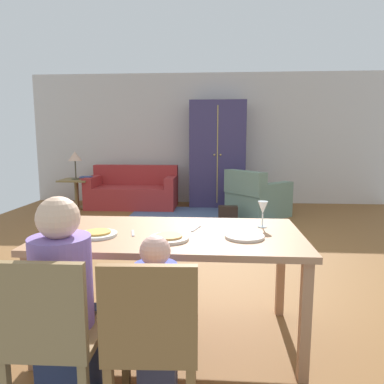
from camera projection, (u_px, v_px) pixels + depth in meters
The scene contains 24 objects.
ground_plane at pixel (199, 248), 4.58m from camera, with size 7.43×6.44×0.02m, color brown.
back_wall at pixel (207, 139), 7.60m from camera, with size 7.43×0.10×2.70m, color beige.
dining_table at pixel (173, 243), 2.42m from camera, with size 1.72×0.91×0.76m.
plate_near_man at pixel (98, 234), 2.32m from camera, with size 0.25×0.25×0.02m, color silver.
pizza_near_man at pixel (98, 232), 2.32m from camera, with size 0.17×0.17×0.01m, color gold.
plate_near_child at pixel (169, 238), 2.23m from camera, with size 0.25×0.25×0.02m, color silver.
pizza_near_child at pixel (169, 236), 2.22m from camera, with size 0.17×0.17×0.01m, color #DB964B.
plate_near_woman at pixel (244, 236), 2.27m from camera, with size 0.25×0.25×0.02m, color silver.
wine_glass at pixel (263, 209), 2.52m from camera, with size 0.07×0.07×0.19m.
fork at pixel (133, 233), 2.37m from camera, with size 0.02×0.15×0.01m, color silver.
knife at pixel (196, 228), 2.49m from camera, with size 0.01×0.17×0.01m, color silver.
dining_chair_man at pixel (51, 332), 1.67m from camera, with size 0.43×0.43×0.87m.
person_man at pixel (66, 310), 1.84m from camera, with size 0.30×0.40×1.11m.
dining_chair_child at pixel (152, 336), 1.64m from camera, with size 0.44×0.44×0.87m.
person_child at pixel (157, 328), 1.82m from camera, with size 0.22×0.29×0.92m.
area_rug at pixel (202, 217), 6.31m from camera, with size 2.60×1.80×0.01m, color #4C5E83.
couch at pixel (133, 192), 7.20m from camera, with size 1.74×0.86×0.82m.
armchair at pixel (256, 198), 6.36m from camera, with size 1.21×1.20×0.82m.
armoire at pixel (217, 154), 7.24m from camera, with size 1.10×0.59×2.10m.
side_table at pixel (77, 190), 7.01m from camera, with size 0.56×0.56×0.58m.
table_lamp at pixel (75, 157), 6.92m from camera, with size 0.26×0.26×0.54m.
book_lower at pixel (86, 178), 6.99m from camera, with size 0.22×0.16×0.03m, color maroon.
book_upper at pixel (86, 177), 6.99m from camera, with size 0.22×0.16×0.03m, color #3A4982.
handbag at pixel (228, 214), 5.96m from camera, with size 0.32×0.16×0.26m, color black.
Camera 1 is at (0.21, -3.80, 1.39)m, focal length 33.61 mm.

